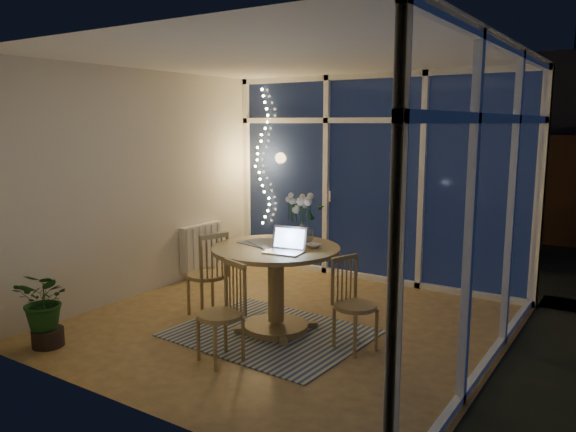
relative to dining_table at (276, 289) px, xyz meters
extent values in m
plane|color=brown|center=(-0.01, 0.21, -0.42)|extent=(4.00, 4.00, 0.00)
plane|color=silver|center=(-0.01, 0.21, 2.18)|extent=(4.00, 4.00, 0.00)
cube|color=silver|center=(-0.01, 2.21, 0.88)|extent=(4.00, 0.04, 2.60)
cube|color=silver|center=(-0.01, -1.79, 0.88)|extent=(4.00, 0.04, 2.60)
cube|color=silver|center=(-2.01, 0.21, 0.88)|extent=(0.04, 4.00, 2.60)
cube|color=silver|center=(1.99, 0.21, 0.88)|extent=(0.04, 4.00, 2.60)
cube|color=white|center=(-0.01, 2.17, 0.88)|extent=(4.00, 0.10, 2.60)
cube|color=white|center=(1.95, 0.21, 0.88)|extent=(0.10, 4.00, 2.60)
cube|color=silver|center=(-1.95, 1.11, -0.02)|extent=(0.10, 0.70, 0.58)
cube|color=black|center=(0.49, 5.21, -0.48)|extent=(12.00, 6.00, 0.10)
cube|color=#3B2715|center=(-0.01, 5.71, 0.48)|extent=(11.00, 0.08, 1.80)
cube|color=#32343C|center=(0.29, 8.71, 1.78)|extent=(7.00, 3.00, 2.20)
sphere|color=black|center=(-0.81, 3.61, 0.03)|extent=(0.90, 0.90, 0.90)
cube|color=beige|center=(0.00, -0.10, -0.41)|extent=(1.83, 1.50, 0.01)
cylinder|color=olive|center=(0.00, 0.00, 0.00)|extent=(1.28, 1.28, 0.83)
cube|color=olive|center=(-0.84, -0.04, 0.04)|extent=(0.54, 0.54, 0.92)
cube|color=olive|center=(0.84, 0.01, 0.00)|extent=(0.50, 0.50, 0.84)
cube|color=olive|center=(0.01, -0.84, 0.01)|extent=(0.50, 0.50, 0.86)
imported|color=white|center=(0.13, 0.29, 0.52)|extent=(0.21, 0.21, 0.21)
imported|color=white|center=(0.31, 0.17, 0.44)|extent=(0.16, 0.16, 0.04)
cube|color=beige|center=(-0.16, 0.04, 0.42)|extent=(0.50, 0.44, 0.01)
cube|color=black|center=(0.05, -0.16, 0.42)|extent=(0.11, 0.06, 0.01)
imported|color=#184318|center=(-1.51, -1.44, -0.04)|extent=(0.66, 0.61, 0.76)
camera|label=1|loc=(2.94, -4.29, 1.58)|focal=35.00mm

